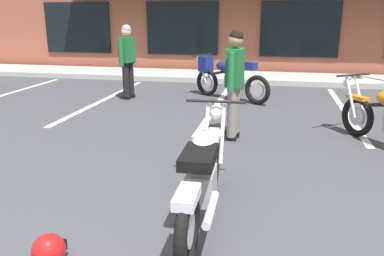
% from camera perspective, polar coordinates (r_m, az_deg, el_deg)
% --- Properties ---
extents(ground_plane, '(80.00, 80.00, 0.00)m').
position_cam_1_polar(ground_plane, '(5.15, -2.18, -5.20)').
color(ground_plane, '#3D3D42').
extents(sidewalk_kerb, '(22.00, 1.80, 0.14)m').
position_cam_1_polar(sidewalk_kerb, '(12.00, 6.22, 7.44)').
color(sidewalk_kerb, '#A8A59E').
rests_on(sidewalk_kerb, ground_plane).
extents(brick_storefront_building, '(18.66, 6.22, 3.52)m').
position_cam_1_polar(brick_storefront_building, '(15.54, 7.90, 15.63)').
color(brick_storefront_building, brown).
rests_on(brick_storefront_building, ground_plane).
extents(painted_stall_lines, '(10.63, 4.80, 0.01)m').
position_cam_1_polar(painted_stall_lines, '(8.50, 3.67, 3.42)').
color(painted_stall_lines, silver).
rests_on(painted_stall_lines, ground_plane).
extents(motorcycle_foreground_classic, '(0.66, 2.11, 0.98)m').
position_cam_1_polar(motorcycle_foreground_classic, '(3.63, 1.65, -6.73)').
color(motorcycle_foreground_classic, black).
rests_on(motorcycle_foreground_classic, ground_plane).
extents(motorcycle_blue_standard, '(1.87, 1.34, 0.98)m').
position_cam_1_polar(motorcycle_blue_standard, '(9.02, 5.17, 7.53)').
color(motorcycle_blue_standard, black).
rests_on(motorcycle_blue_standard, ground_plane).
extents(person_in_black_shirt, '(0.31, 0.61, 1.68)m').
position_cam_1_polar(person_in_black_shirt, '(5.97, 6.23, 7.19)').
color(person_in_black_shirt, black).
rests_on(person_in_black_shirt, ground_plane).
extents(person_in_shorts_foreground, '(0.33, 0.61, 1.68)m').
position_cam_1_polar(person_in_shorts_foreground, '(9.12, -9.45, 10.15)').
color(person_in_shorts_foreground, black).
rests_on(person_in_shorts_foreground, ground_plane).
extents(helmet_on_pavement, '(0.26, 0.26, 0.26)m').
position_cam_1_polar(helmet_on_pavement, '(3.35, -20.21, -16.39)').
color(helmet_on_pavement, '#B71414').
rests_on(helmet_on_pavement, ground_plane).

